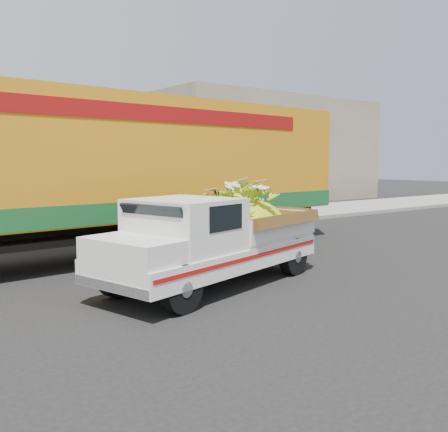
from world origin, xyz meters
TOP-DOWN VIEW (x-y plane):
  - ground at (0.00, 0.00)m, footprint 100.00×100.00m
  - curb at (0.00, 6.11)m, footprint 60.00×0.25m
  - sidewalk at (0.00, 8.21)m, footprint 60.00×4.00m
  - building_right at (14.00, 15.11)m, footprint 14.00×6.00m
  - pickup_truck at (-0.47, 0.06)m, footprint 5.02×2.87m
  - semi_trailer at (-0.34, 3.66)m, footprint 12.04×3.28m

SIDE VIEW (x-z plane):
  - ground at x=0.00m, z-range 0.00..0.00m
  - sidewalk at x=0.00m, z-range 0.00..0.14m
  - curb at x=0.00m, z-range 0.00..0.15m
  - pickup_truck at x=-0.47m, z-range 0.06..1.72m
  - semi_trailer at x=-0.34m, z-range 0.22..4.02m
  - building_right at x=14.00m, z-range 0.00..6.00m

